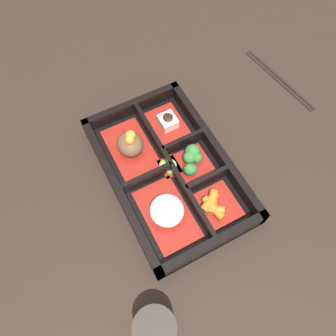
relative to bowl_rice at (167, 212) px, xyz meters
The scene contains 11 objects.
ground_plane 0.09m from the bowl_rice, 29.14° to the right, with size 3.00×3.00×0.00m, color black.
bento_base 0.09m from the bowl_rice, 29.14° to the right, with size 0.33×0.21×0.01m.
bento_rim 0.09m from the bowl_rice, 30.82° to the right, with size 0.33×0.21×0.04m.
bowl_rice is the anchor object (origin of this frame).
bowl_stew 0.15m from the bowl_rice, ahead, with size 0.13×0.08×0.06m.
bowl_carrots 0.09m from the bowl_rice, 106.88° to the right, with size 0.08×0.07×0.02m.
bowl_greens 0.11m from the bowl_rice, 52.50° to the right, with size 0.07×0.06×0.03m.
bowl_tofu 0.19m from the bowl_rice, 28.33° to the right, with size 0.10×0.06×0.03m.
bowl_pickles 0.10m from the bowl_rice, 30.37° to the right, with size 0.04×0.03×0.01m.
tea_cup 0.18m from the bowl_rice, 146.87° to the left, with size 0.06×0.06×0.06m.
chopsticks 0.41m from the bowl_rice, 65.83° to the right, with size 0.21×0.04×0.01m.
Camera 1 is at (-0.25, 0.13, 0.57)m, focal length 35.00 mm.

